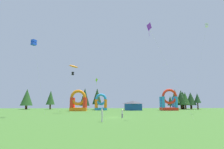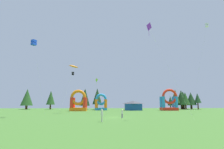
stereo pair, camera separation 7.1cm
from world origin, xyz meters
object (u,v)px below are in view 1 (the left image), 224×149
object	(u,v)px
kite_black_box	(73,74)
kite_blue_box	(34,43)
kite_white_box	(207,25)
kite_purple_diamond	(149,28)
kite_orange_parafoil	(74,66)
person_near_camera	(102,114)
festival_tent	(133,106)
inflatable_red_slide	(101,104)
inflatable_yellow_castle	(169,102)
inflatable_blue_arch	(78,103)
kite_lime_diamond	(96,80)
person_far_side	(122,113)

from	to	relation	value
kite_black_box	kite_blue_box	world-z (taller)	kite_blue_box
kite_white_box	kite_purple_diamond	xyz separation A→B (m)	(-20.26, -15.86, -7.85)
kite_orange_parafoil	person_near_camera	distance (m)	27.26
kite_white_box	festival_tent	world-z (taller)	kite_white_box
inflatable_red_slide	inflatable_yellow_castle	distance (m)	24.95
inflatable_yellow_castle	inflatable_blue_arch	bearing A→B (deg)	-175.17
kite_white_box	person_near_camera	xyz separation A→B (m)	(-28.37, -19.04, -22.65)
kite_white_box	festival_tent	size ratio (longest dim) A/B	4.06
inflatable_yellow_castle	kite_white_box	bearing A→B (deg)	-77.33
kite_lime_diamond	kite_black_box	world-z (taller)	kite_black_box
kite_orange_parafoil	kite_purple_diamond	world-z (taller)	kite_purple_diamond
kite_lime_diamond	kite_blue_box	world-z (taller)	kite_blue_box
kite_blue_box	inflatable_yellow_castle	distance (m)	49.41
kite_white_box	inflatable_red_slide	distance (m)	42.95
kite_white_box	festival_tent	xyz separation A→B (m)	(-17.31, 21.09, -22.04)
inflatable_yellow_castle	inflatable_red_slide	bearing A→B (deg)	172.03
kite_white_box	festival_tent	distance (m)	35.08
kite_white_box	inflatable_yellow_castle	xyz separation A→B (m)	(-4.43, 19.68, -20.82)
kite_lime_diamond	person_far_side	size ratio (longest dim) A/B	6.32
kite_blue_box	festival_tent	size ratio (longest dim) A/B	2.61
kite_black_box	inflatable_yellow_castle	distance (m)	35.75
inflatable_red_slide	kite_white_box	bearing A→B (deg)	-38.46
person_near_camera	inflatable_blue_arch	world-z (taller)	inflatable_blue_arch
person_far_side	person_near_camera	distance (m)	7.86
kite_lime_diamond	person_far_side	xyz separation A→B (m)	(5.63, -19.45, -8.36)
kite_orange_parafoil	inflatable_yellow_castle	bearing A→B (deg)	25.71
kite_black_box	person_far_side	xyz separation A→B (m)	(13.82, -26.82, -11.51)
inflatable_red_slide	person_near_camera	bearing A→B (deg)	-88.97
kite_lime_diamond	festival_tent	distance (m)	20.38
kite_lime_diamond	kite_purple_diamond	bearing A→B (deg)	-66.51
kite_orange_parafoil	kite_black_box	world-z (taller)	kite_orange_parafoil
inflatable_red_slide	inflatable_blue_arch	size ratio (longest dim) A/B	0.86
kite_black_box	inflatable_blue_arch	xyz separation A→B (m)	(1.87, 2.21, -9.82)
inflatable_yellow_castle	kite_blue_box	bearing A→B (deg)	-143.10
kite_black_box	kite_blue_box	distance (m)	24.33
kite_blue_box	inflatable_yellow_castle	xyz separation A→B (m)	(38.30, 28.75, -12.15)
kite_blue_box	inflatable_yellow_castle	size ratio (longest dim) A/B	2.02
kite_orange_parafoil	inflatable_yellow_castle	world-z (taller)	kite_orange_parafoil
inflatable_yellow_castle	festival_tent	bearing A→B (deg)	173.75
kite_blue_box	person_far_side	xyz separation A→B (m)	(18.00, -3.00, -14.18)
kite_orange_parafoil	inflatable_red_slide	size ratio (longest dim) A/B	2.17
kite_lime_diamond	inflatable_red_slide	size ratio (longest dim) A/B	1.59
inflatable_red_slide	inflatable_yellow_castle	size ratio (longest dim) A/B	0.79
kite_white_box	kite_black_box	bearing A→B (deg)	159.07
kite_white_box	inflatable_yellow_castle	world-z (taller)	kite_white_box
kite_black_box	kite_white_box	bearing A→B (deg)	-20.93
kite_lime_diamond	inflatable_blue_arch	size ratio (longest dim) A/B	1.37
kite_white_box	kite_blue_box	distance (m)	44.53
inflatable_blue_arch	kite_lime_diamond	bearing A→B (deg)	-56.59
kite_orange_parafoil	person_near_camera	world-z (taller)	kite_orange_parafoil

